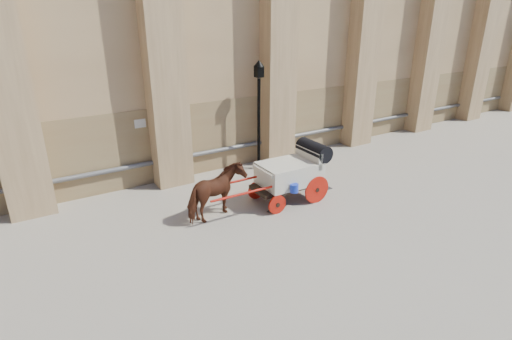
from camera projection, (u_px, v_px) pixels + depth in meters
ground at (240, 212)px, 13.69m from camera, size 90.00×90.00×0.00m
horse at (216, 193)px, 12.99m from camera, size 2.29×1.57×1.77m
carriage at (293, 171)px, 14.23m from camera, size 4.69×1.67×2.04m
street_lamp at (259, 113)px, 16.60m from camera, size 0.43×0.43×4.63m
drain_grate_near at (273, 211)px, 13.69m from camera, size 0.42×0.42×0.01m
drain_grate_far at (327, 188)px, 15.53m from camera, size 0.32×0.32×0.01m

